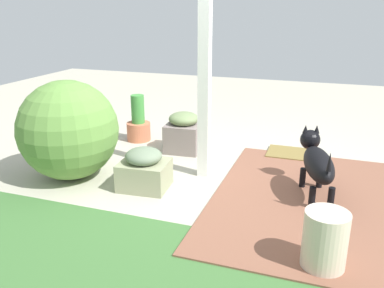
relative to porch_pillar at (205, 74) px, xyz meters
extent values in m
plane|color=#B1AB98|center=(-0.23, 0.03, -1.05)|extent=(12.00, 12.00, 0.00)
cube|color=brown|center=(-1.14, 0.27, -1.04)|extent=(1.80, 2.40, 0.02)
cube|color=white|center=(0.00, 0.00, 0.00)|extent=(0.11, 0.11, 2.09)
cube|color=gray|center=(0.46, -0.64, -0.88)|extent=(0.43, 0.44, 0.34)
ellipsoid|color=#6E8254|center=(0.46, -0.64, -0.65)|extent=(0.36, 0.36, 0.16)
cube|color=gray|center=(0.44, 0.49, -0.91)|extent=(0.49, 0.43, 0.27)
ellipsoid|color=slate|center=(0.44, 0.49, -0.72)|extent=(0.35, 0.35, 0.16)
sphere|color=#5C893D|center=(1.26, 0.48, -0.55)|extent=(1.00, 1.00, 1.00)
cylinder|color=#C36B4B|center=(1.15, -0.82, -0.93)|extent=(0.31, 0.31, 0.23)
cylinder|color=#408A3B|center=(1.15, -0.82, -0.63)|extent=(0.17, 0.17, 0.36)
ellipsoid|color=black|center=(-1.13, 0.18, -0.71)|extent=(0.40, 0.72, 0.25)
sphere|color=black|center=(-1.02, -0.20, -0.61)|extent=(0.19, 0.19, 0.19)
cone|color=black|center=(-0.97, -0.19, -0.50)|extent=(0.06, 0.06, 0.08)
cone|color=black|center=(-1.07, -0.22, -0.50)|extent=(0.06, 0.06, 0.08)
cylinder|color=black|center=(-1.00, 0.00, -0.94)|extent=(0.06, 0.06, 0.21)
cylinder|color=black|center=(-1.15, -0.04, -0.94)|extent=(0.06, 0.06, 0.21)
cylinder|color=black|center=(-1.11, 0.41, -0.94)|extent=(0.06, 0.06, 0.21)
cylinder|color=black|center=(-1.26, 0.37, -0.94)|extent=(0.06, 0.06, 0.21)
cone|color=black|center=(-1.22, 0.50, -0.56)|extent=(0.05, 0.05, 0.16)
cylinder|color=beige|center=(-1.24, 1.25, -0.84)|extent=(0.29, 0.29, 0.41)
cube|color=olive|center=(-0.81, -0.91, -1.03)|extent=(0.58, 0.44, 0.03)
camera|label=1|loc=(-1.18, 3.73, 0.63)|focal=38.11mm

